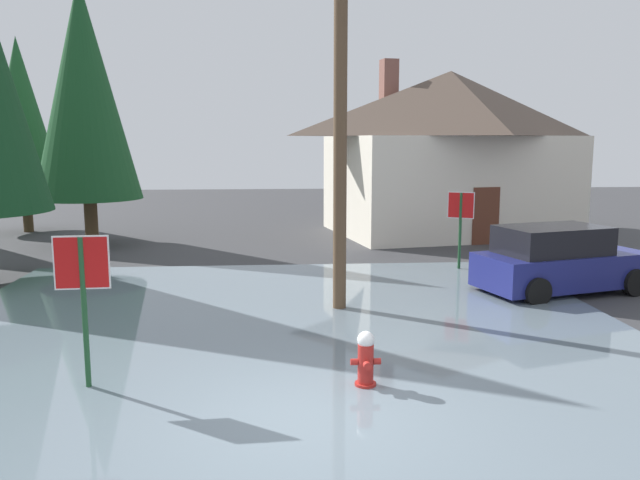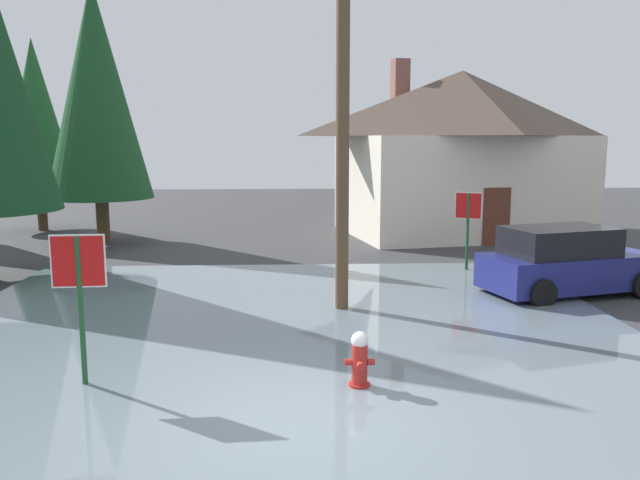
{
  "view_description": "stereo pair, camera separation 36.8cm",
  "coord_description": "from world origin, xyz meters",
  "views": [
    {
      "loc": [
        -0.42,
        -7.7,
        3.61
      ],
      "look_at": [
        0.46,
        3.99,
        1.77
      ],
      "focal_mm": 35.8,
      "sensor_mm": 36.0,
      "label": 1
    },
    {
      "loc": [
        -0.05,
        -7.72,
        3.61
      ],
      "look_at": [
        0.46,
        3.99,
        1.77
      ],
      "focal_mm": 35.8,
      "sensor_mm": 36.0,
      "label": 2
    }
  ],
  "objects": [
    {
      "name": "pine_tree_tall_left",
      "position": [
        -6.7,
        14.76,
        5.26
      ],
      "size": [
        3.57,
        3.57,
        8.94
      ],
      "color": "#4C3823",
      "rests_on": "ground"
    },
    {
      "name": "ground_plane",
      "position": [
        0.0,
        0.0,
        -0.05
      ],
      "size": [
        80.0,
        80.0,
        0.1
      ],
      "primitive_type": "cube",
      "color": "#38383A"
    },
    {
      "name": "fire_hydrant",
      "position": [
        0.91,
        1.1,
        0.43
      ],
      "size": [
        0.44,
        0.38,
        0.88
      ],
      "color": "#AD231E",
      "rests_on": "ground"
    },
    {
      "name": "utility_pole",
      "position": [
        0.99,
        5.48,
        4.33
      ],
      "size": [
        1.6,
        0.28,
        8.3
      ],
      "color": "brown",
      "rests_on": "ground"
    },
    {
      "name": "parked_car",
      "position": [
        6.36,
        6.7,
        0.77
      ],
      "size": [
        4.37,
        2.78,
        1.61
      ],
      "color": "navy",
      "rests_on": "ground"
    },
    {
      "name": "flood_puddle",
      "position": [
        -0.27,
        3.98,
        0.03
      ],
      "size": [
        13.41,
        12.69,
        0.07
      ],
      "primitive_type": "cube",
      "color": "slate",
      "rests_on": "ground"
    },
    {
      "name": "pine_tree_short_left",
      "position": [
        -10.12,
        18.26,
        4.44
      ],
      "size": [
        3.02,
        3.02,
        7.55
      ],
      "color": "#4C3823",
      "rests_on": "ground"
    },
    {
      "name": "house",
      "position": [
        6.42,
        16.78,
        3.23
      ],
      "size": [
        10.12,
        8.05,
        6.7
      ],
      "color": "silver",
      "rests_on": "ground"
    },
    {
      "name": "stop_sign_far",
      "position": [
        4.76,
        9.41,
        1.57
      ],
      "size": [
        0.66,
        0.35,
        2.2
      ],
      "color": "#1E4C28",
      "rests_on": "ground"
    },
    {
      "name": "stop_sign_near",
      "position": [
        -3.12,
        1.36,
        1.64
      ],
      "size": [
        0.77,
        0.08,
        2.29
      ],
      "color": "#1E4C28",
      "rests_on": "ground"
    }
  ]
}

